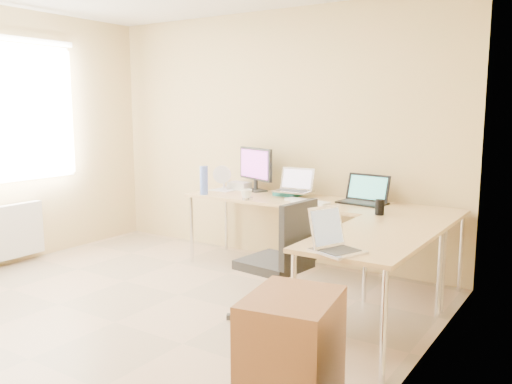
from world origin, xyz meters
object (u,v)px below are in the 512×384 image
Objects in this scene: desk_return at (373,286)px; laptop_black at (363,189)px; cabinet at (291,365)px; mug at (246,194)px; laptop_center at (293,180)px; laptop_return at (338,235)px; monitor at (256,169)px; office_chair at (274,259)px; keyboard at (307,201)px; water_bottle at (204,180)px; desk_main at (315,239)px; desk_fan at (224,179)px.

desk_return is 1.34m from laptop_black.
mug is at bearing 119.57° from cabinet.
desk_return is 1.85× the size of cabinet.
laptop_return is (1.22, -1.60, -0.06)m from laptop_center.
monitor is 1.83m from office_chair.
laptop_black is 1.31× the size of laptop_return.
laptop_center is 3.27× the size of mug.
keyboard is (-0.46, -0.21, -0.12)m from laptop_black.
keyboard is 0.59m from mug.
office_chair is (1.40, -0.92, -0.37)m from water_bottle.
laptop_return is (0.95, -1.54, 0.47)m from desk_main.
desk_fan is 3.28m from cabinet.
keyboard reaches higher than desk_return.
laptop_return is 0.34× the size of office_chair.
water_bottle reaches higher than desk_fan.
water_bottle is 3.05m from cabinet.
cabinet is at bearing -43.02° from water_bottle.
laptop_return is at bearing 89.22° from cabinet.
laptop_black is at bearing 95.15° from cabinet.
laptop_center is at bearing 58.56° from laptop_return.
desk_fan is (-2.10, 1.07, 0.49)m from desk_return.
laptop_center reaches higher than mug.
laptop_center is at bearing 156.83° from keyboard.
laptop_black is at bearing 14.60° from desk_main.
water_bottle is 0.90× the size of laptop_return.
keyboard is at bearing -148.20° from laptop_black.
desk_return is at bearing -41.58° from laptop_center.
laptop_return is 0.83m from office_chair.
monitor is 1.67× the size of laptop_return.
laptop_center is 0.51× the size of cabinet.
water_bottle is at bearing -113.80° from desk_fan.
office_chair reaches higher than mug.
cabinet is (2.20, -2.05, -0.51)m from water_bottle.
laptop_return is (-0.03, -0.54, 0.47)m from desk_return.
office_chair is (0.86, -0.90, -0.28)m from mug.
laptop_black reaches higher than desk_main.
desk_return is 2.28m from water_bottle.
keyboard is 1.75m from laptop_return.
laptop_return is 0.46× the size of cabinet.
desk_main is 7.45× the size of laptop_center.
office_chair is (-0.15, -1.31, -0.36)m from laptop_black.
monitor is at bearing 146.03° from desk_return.
keyboard is at bearing 55.47° from laptop_return.
desk_main is at bearing 26.99° from mug.
desk_fan is (0.00, 0.34, -0.02)m from water_bottle.
desk_fan is (-0.32, -0.13, -0.11)m from monitor.
laptop_center is at bearing -24.50° from desk_fan.
laptop_black is at bearing 89.95° from office_chair.
desk_return is 1.32m from cabinet.
keyboard is at bearing -35.02° from laptop_center.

